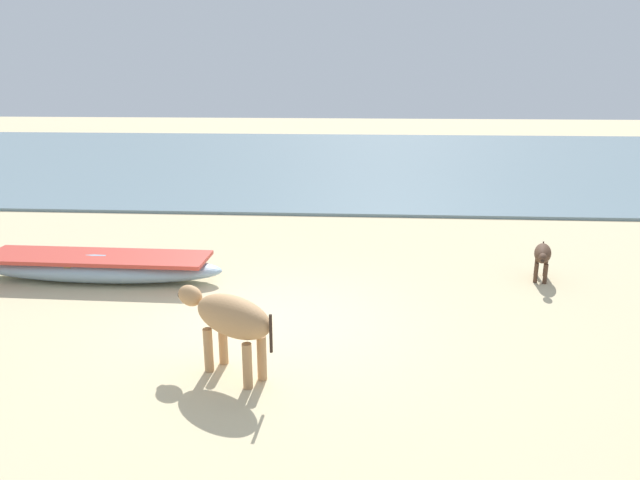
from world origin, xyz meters
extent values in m
plane|color=beige|center=(0.00, 0.00, 0.00)|extent=(80.00, 80.00, 0.00)
cube|color=slate|center=(0.00, 16.89, 0.04)|extent=(60.00, 20.00, 0.08)
ellipsoid|color=#8CA5B7|center=(-3.55, 1.72, 0.24)|extent=(4.70, 1.07, 0.48)
cube|color=#CC3F33|center=(-3.55, 1.72, 0.45)|extent=(4.14, 1.04, 0.07)
cube|color=olive|center=(-3.90, 1.73, 0.38)|extent=(0.13, 0.84, 0.04)
ellipsoid|color=tan|center=(-0.29, -1.56, 0.81)|extent=(1.25, 1.05, 0.52)
ellipsoid|color=tan|center=(-0.95, -1.13, 0.90)|extent=(0.45, 0.41, 0.28)
sphere|color=#2D2119|center=(-1.10, -1.04, 0.87)|extent=(0.15, 0.15, 0.11)
cylinder|color=tan|center=(-0.65, -1.48, 0.30)|extent=(0.12, 0.12, 0.59)
cylinder|color=tan|center=(-0.51, -1.26, 0.30)|extent=(0.12, 0.12, 0.59)
cylinder|color=tan|center=(-0.08, -1.86, 0.30)|extent=(0.12, 0.12, 0.59)
cylinder|color=tan|center=(0.06, -1.64, 0.30)|extent=(0.12, 0.12, 0.59)
cylinder|color=#2D2119|center=(0.23, -1.90, 0.76)|extent=(0.04, 0.04, 0.48)
ellipsoid|color=#4C3323|center=(4.64, 2.31, 0.51)|extent=(0.50, 0.80, 0.32)
ellipsoid|color=#4C3323|center=(4.50, 1.84, 0.56)|extent=(0.21, 0.28, 0.18)
sphere|color=#2D2119|center=(4.47, 1.73, 0.54)|extent=(0.08, 0.08, 0.07)
cylinder|color=#4C3323|center=(4.66, 2.08, 0.19)|extent=(0.07, 0.07, 0.37)
cylinder|color=#4C3323|center=(4.50, 2.12, 0.19)|extent=(0.07, 0.07, 0.37)
cylinder|color=#4C3323|center=(4.78, 2.49, 0.19)|extent=(0.07, 0.07, 0.37)
cylinder|color=#4C3323|center=(4.63, 2.54, 0.19)|extent=(0.07, 0.07, 0.37)
cylinder|color=#2D2119|center=(4.76, 2.68, 0.47)|extent=(0.02, 0.02, 0.30)
camera|label=1|loc=(1.22, -8.07, 3.73)|focal=32.45mm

